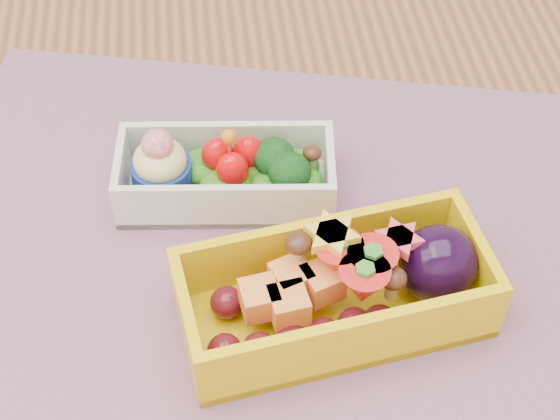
{
  "coord_description": "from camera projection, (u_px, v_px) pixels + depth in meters",
  "views": [
    {
      "loc": [
        -0.08,
        -0.32,
        1.2
      ],
      "look_at": [
        -0.04,
        0.03,
        0.79
      ],
      "focal_mm": 55.59,
      "sensor_mm": 36.0,
      "label": 1
    }
  ],
  "objects": [
    {
      "name": "table",
      "position": [
        339.0,
        365.0,
        0.63
      ],
      "size": [
        1.2,
        0.8,
        0.75
      ],
      "color": "brown",
      "rests_on": "ground"
    },
    {
      "name": "placemat",
      "position": [
        269.0,
        256.0,
        0.57
      ],
      "size": [
        0.55,
        0.47,
        0.0
      ],
      "primitive_type": "cube",
      "rotation": [
        0.0,
        0.0,
        -0.24
      ],
      "color": "gray",
      "rests_on": "table"
    },
    {
      "name": "bento_white",
      "position": [
        225.0,
        174.0,
        0.58
      ],
      "size": [
        0.15,
        0.08,
        0.06
      ],
      "rotation": [
        0.0,
        0.0,
        -0.1
      ],
      "color": "silver",
      "rests_on": "placemat"
    },
    {
      "name": "bento_yellow",
      "position": [
        342.0,
        290.0,
        0.51
      ],
      "size": [
        0.19,
        0.11,
        0.06
      ],
      "rotation": [
        0.0,
        0.0,
        0.15
      ],
      "color": "yellow",
      "rests_on": "placemat"
    }
  ]
}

